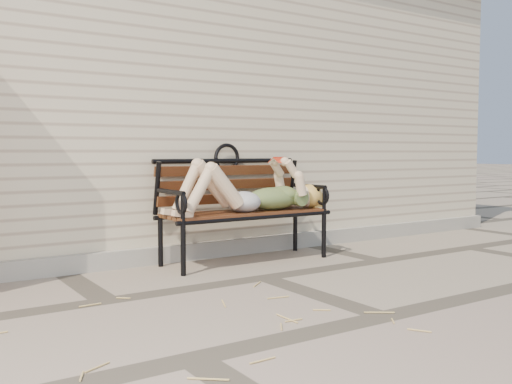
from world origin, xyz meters
TOP-DOWN VIEW (x-y plane):
  - ground at (0.00, 0.00)m, footprint 80.00×80.00m
  - house_wall at (0.00, 3.00)m, footprint 8.00×4.00m
  - foundation_strip at (0.00, 0.97)m, footprint 8.00×0.10m
  - garden_bench at (0.22, 0.73)m, footprint 1.62×0.65m
  - reading_woman at (0.24, 0.60)m, footprint 1.53×0.35m
  - straw_scatter at (-1.20, -0.68)m, footprint 3.03×1.66m

SIDE VIEW (x-z plane):
  - ground at x=0.00m, z-range 0.00..0.00m
  - straw_scatter at x=-1.20m, z-range 0.00..0.01m
  - foundation_strip at x=0.00m, z-range 0.00..0.15m
  - garden_bench at x=0.22m, z-range 0.06..1.11m
  - reading_woman at x=0.24m, z-range 0.38..0.87m
  - house_wall at x=0.00m, z-range 0.00..3.00m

